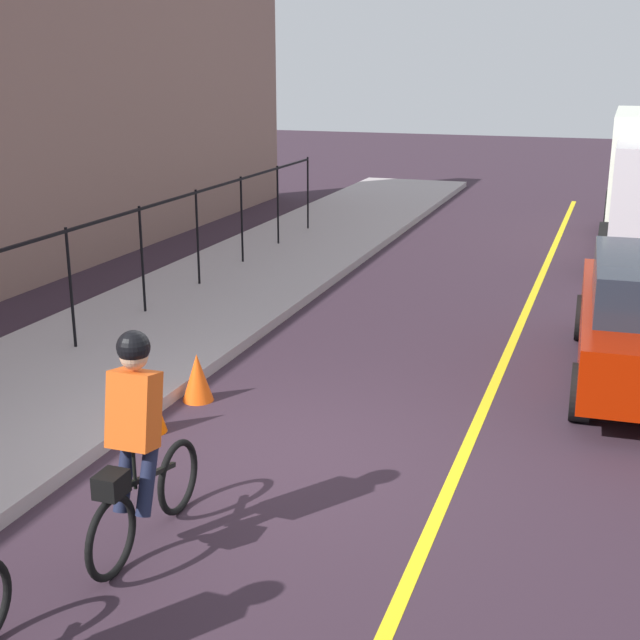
{
  "coord_description": "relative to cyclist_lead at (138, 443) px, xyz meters",
  "views": [
    {
      "loc": [
        -7.29,
        -2.85,
        3.77
      ],
      "look_at": [
        1.44,
        0.21,
        1.0
      ],
      "focal_mm": 48.54,
      "sensor_mm": 36.0,
      "label": 1
    }
  ],
  "objects": [
    {
      "name": "iron_fence",
      "position": [
        2.92,
        3.26,
        0.42
      ],
      "size": [
        19.83,
        0.04,
        1.6
      ],
      "color": "black",
      "rests_on": "sidewalk"
    },
    {
      "name": "traffic_cone_near",
      "position": [
        2.99,
        1.03,
        -0.63
      ],
      "size": [
        0.36,
        0.36,
        0.56
      ],
      "primitive_type": "cone",
      "color": "#F25110",
      "rests_on": "ground"
    },
    {
      "name": "sidewalk",
      "position": [
        1.92,
        2.86,
        -0.84
      ],
      "size": [
        40.0,
        3.2,
        0.15
      ],
      "primitive_type": "cube",
      "color": "#A39698",
      "rests_on": "ground"
    },
    {
      "name": "traffic_cone_far",
      "position": [
        2.02,
        1.11,
        -0.59
      ],
      "size": [
        0.36,
        0.36,
        0.64
      ],
      "primitive_type": "cone",
      "color": "#FD5703",
      "rests_on": "ground"
    },
    {
      "name": "cyclist_lead",
      "position": [
        0.0,
        0.0,
        0.0
      ],
      "size": [
        1.71,
        0.36,
        1.83
      ],
      "rotation": [
        0.0,
        0.0,
        -0.0
      ],
      "color": "black",
      "rests_on": "ground"
    },
    {
      "name": "lane_line_centre",
      "position": [
        1.92,
        -2.14,
        -0.91
      ],
      "size": [
        36.0,
        0.12,
        0.01
      ],
      "primitive_type": "cube",
      "color": "yellow",
      "rests_on": "ground"
    },
    {
      "name": "ground_plane",
      "position": [
        1.92,
        -0.54,
        -0.91
      ],
      "size": [
        80.0,
        80.0,
        0.0
      ],
      "primitive_type": "plane",
      "color": "#30212C"
    }
  ]
}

